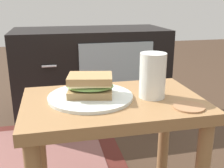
# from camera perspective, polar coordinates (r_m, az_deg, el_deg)

# --- Properties ---
(side_table) EXTENTS (0.56, 0.36, 0.46)m
(side_table) POSITION_cam_1_polar(r_m,az_deg,el_deg) (0.89, 0.26, -8.65)
(side_table) COLOR olive
(side_table) RESTS_ON ground
(tv_cabinet) EXTENTS (0.96, 0.46, 0.58)m
(tv_cabinet) POSITION_cam_1_polar(r_m,az_deg,el_deg) (1.81, -4.38, 2.26)
(tv_cabinet) COLOR black
(tv_cabinet) RESTS_ON ground
(area_rug) EXTENTS (1.04, 0.87, 0.01)m
(area_rug) POSITION_cam_1_polar(r_m,az_deg,el_deg) (1.44, -19.49, -15.40)
(area_rug) COLOR #4C1E19
(area_rug) RESTS_ON ground
(plate) EXTENTS (0.27, 0.27, 0.01)m
(plate) POSITION_cam_1_polar(r_m,az_deg,el_deg) (0.86, -4.52, -2.65)
(plate) COLOR silver
(plate) RESTS_ON side_table
(sandwich_front) EXTENTS (0.17, 0.14, 0.07)m
(sandwich_front) POSITION_cam_1_polar(r_m,az_deg,el_deg) (0.85, -4.58, -0.27)
(sandwich_front) COLOR #9E7A4C
(sandwich_front) RESTS_ON plate
(beer_glass) EXTENTS (0.08, 0.08, 0.14)m
(beer_glass) POSITION_cam_1_polar(r_m,az_deg,el_deg) (0.86, 8.47, 1.57)
(beer_glass) COLOR silver
(beer_glass) RESTS_ON side_table
(coaster) EXTENTS (0.09, 0.09, 0.01)m
(coaster) POSITION_cam_1_polar(r_m,az_deg,el_deg) (0.82, 15.79, -4.62)
(coaster) COLOR #996B47
(coaster) RESTS_ON side_table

